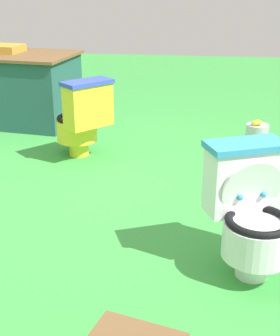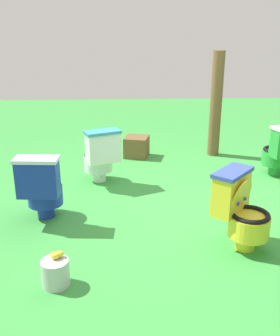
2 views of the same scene
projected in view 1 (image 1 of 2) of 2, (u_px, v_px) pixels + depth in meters
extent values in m
plane|color=green|center=(102.00, 203.00, 3.52)|extent=(14.00, 14.00, 0.00)
cylinder|color=white|center=(252.00, 264.00, 2.65)|extent=(0.24, 0.24, 0.14)
cylinder|color=white|center=(256.00, 239.00, 2.57)|extent=(0.49, 0.49, 0.20)
torus|color=black|center=(258.00, 221.00, 2.53)|extent=(0.46, 0.46, 0.04)
cylinder|color=#338CBF|center=(257.00, 230.00, 2.55)|extent=(0.31, 0.31, 0.01)
cube|color=white|center=(243.00, 180.00, 2.65)|extent=(0.45, 0.34, 0.37)
cube|color=#338CBF|center=(246.00, 145.00, 2.57)|extent=(0.48, 0.37, 0.04)
cube|color=#8CE0E5|center=(253.00, 179.00, 2.54)|extent=(0.10, 0.05, 0.08)
cylinder|color=white|center=(252.00, 190.00, 2.57)|extent=(0.36, 0.22, 0.35)
sphere|color=#338CBF|center=(263.00, 194.00, 2.59)|extent=(0.04, 0.04, 0.04)
sphere|color=#338CBF|center=(240.00, 197.00, 2.56)|extent=(0.04, 0.04, 0.04)
cylinder|color=yellow|center=(79.00, 148.00, 4.43)|extent=(0.25, 0.25, 0.14)
cylinder|color=yellow|center=(77.00, 130.00, 4.39)|extent=(0.52, 0.52, 0.20)
torus|color=black|center=(76.00, 118.00, 4.34)|extent=(0.50, 0.50, 0.04)
cylinder|color=#3347B2|center=(77.00, 123.00, 4.36)|extent=(0.34, 0.34, 0.01)
cube|color=yellow|center=(88.00, 106.00, 4.14)|extent=(0.42, 0.43, 0.37)
cube|color=#3347B2|center=(87.00, 83.00, 4.07)|extent=(0.45, 0.47, 0.04)
cube|color=#8CE0E5|center=(81.00, 98.00, 4.20)|extent=(0.08, 0.09, 0.08)
cylinder|color=yellow|center=(82.00, 105.00, 4.22)|extent=(0.30, 0.32, 0.35)
sphere|color=#3347B2|center=(75.00, 110.00, 4.20)|extent=(0.04, 0.04, 0.04)
sphere|color=#3347B2|center=(88.00, 108.00, 4.28)|extent=(0.04, 0.04, 0.04)
cube|color=#23514C|center=(11.00, 89.00, 5.34)|extent=(1.49, 0.98, 0.74)
cube|color=brown|center=(7.00, 54.00, 5.20)|extent=(1.56, 1.05, 0.03)
cube|color=#B7842D|center=(1.00, 48.00, 5.23)|extent=(0.48, 0.38, 0.08)
cylinder|color=#B7B7BF|center=(257.00, 135.00, 4.65)|extent=(0.22, 0.22, 0.22)
ellipsoid|color=yellow|center=(259.00, 123.00, 4.56)|extent=(0.07, 0.05, 0.05)
ellipsoid|color=yellow|center=(255.00, 123.00, 4.55)|extent=(0.07, 0.05, 0.05)
ellipsoid|color=yellow|center=(258.00, 122.00, 4.57)|extent=(0.07, 0.05, 0.05)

